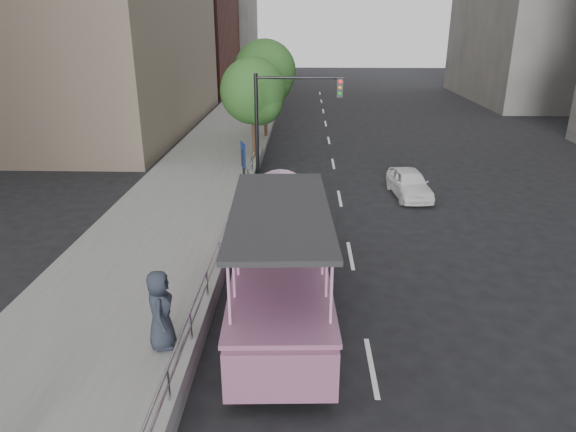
% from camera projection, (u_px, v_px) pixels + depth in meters
% --- Properties ---
extents(ground, '(160.00, 160.00, 0.00)m').
position_uv_depth(ground, '(325.00, 319.00, 13.67)').
color(ground, black).
extents(sidewalk, '(5.50, 80.00, 0.30)m').
position_uv_depth(sidewalk, '(190.00, 194.00, 23.14)').
color(sidewalk, gray).
rests_on(sidewalk, ground).
extents(kerb_wall, '(0.24, 30.00, 0.36)m').
position_uv_depth(kerb_wall, '(220.00, 267.00, 15.47)').
color(kerb_wall, '#979792').
rests_on(kerb_wall, sidewalk).
extents(guardrail, '(0.07, 22.00, 0.71)m').
position_uv_depth(guardrail, '(219.00, 247.00, 15.23)').
color(guardrail, '#AFB0B4').
rests_on(guardrail, kerb_wall).
extents(duck_boat, '(2.75, 9.60, 3.16)m').
position_uv_depth(duck_boat, '(280.00, 259.00, 14.45)').
color(duck_boat, black).
rests_on(duck_boat, ground).
extents(car, '(1.81, 3.78, 1.25)m').
position_uv_depth(car, '(409.00, 183.00, 23.06)').
color(car, white).
rests_on(car, ground).
extents(pedestrian_far, '(0.76, 1.03, 1.93)m').
position_uv_depth(pedestrian_far, '(160.00, 310.00, 11.71)').
color(pedestrian_far, '#252C37').
rests_on(pedestrian_far, sidewalk).
extents(parking_sign, '(0.27, 0.65, 3.07)m').
position_uv_depth(parking_sign, '(244.00, 172.00, 20.12)').
color(parking_sign, black).
rests_on(parking_sign, ground).
extents(traffic_signal, '(4.20, 0.32, 5.20)m').
position_uv_depth(traffic_signal, '(282.00, 110.00, 24.16)').
color(traffic_signal, black).
rests_on(traffic_signal, ground).
extents(street_tree_near, '(3.52, 3.52, 5.72)m').
position_uv_depth(street_tree_near, '(255.00, 94.00, 27.30)').
color(street_tree_near, '#382219').
rests_on(street_tree_near, ground).
extents(street_tree_far, '(3.97, 3.97, 6.45)m').
position_uv_depth(street_tree_far, '(266.00, 74.00, 32.73)').
color(street_tree_far, '#382219').
rests_on(street_tree_far, ground).
extents(midrise_stone_b, '(16.00, 14.00, 20.00)m').
position_uv_depth(midrise_stone_b, '(194.00, 1.00, 70.42)').
color(midrise_stone_b, gray).
rests_on(midrise_stone_b, ground).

